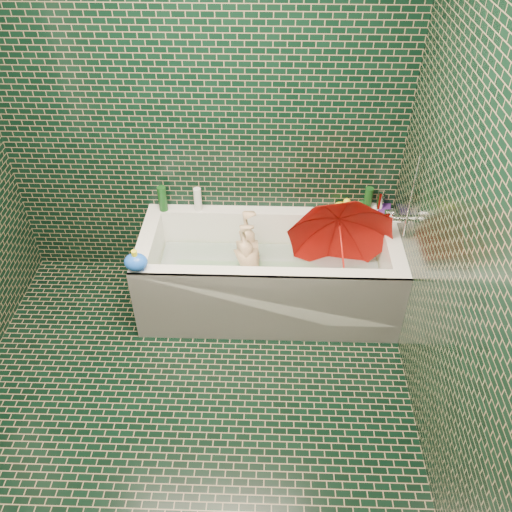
{
  "coord_description": "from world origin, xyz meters",
  "views": [
    {
      "loc": [
        0.45,
        -1.74,
        2.69
      ],
      "look_at": [
        0.37,
        0.82,
        0.57
      ],
      "focal_mm": 38.0,
      "sensor_mm": 36.0,
      "label": 1
    }
  ],
  "objects_px": {
    "rubber_duck": "(342,206)",
    "bath_toy": "(136,262)",
    "umbrella": "(342,251)",
    "bathtub": "(269,280)",
    "child": "(251,269)"
  },
  "relations": [
    {
      "from": "child",
      "to": "rubber_duck",
      "type": "height_order",
      "value": "rubber_duck"
    },
    {
      "from": "bathtub",
      "to": "rubber_duck",
      "type": "xyz_separation_m",
      "value": [
        0.49,
        0.34,
        0.39
      ]
    },
    {
      "from": "child",
      "to": "bathtub",
      "type": "bearing_deg",
      "value": 98.33
    },
    {
      "from": "bath_toy",
      "to": "child",
      "type": "bearing_deg",
      "value": 34.38
    },
    {
      "from": "bathtub",
      "to": "rubber_duck",
      "type": "relative_size",
      "value": 13.72
    },
    {
      "from": "child",
      "to": "umbrella",
      "type": "height_order",
      "value": "umbrella"
    },
    {
      "from": "rubber_duck",
      "to": "bath_toy",
      "type": "distance_m",
      "value": 1.44
    },
    {
      "from": "bath_toy",
      "to": "rubber_duck",
      "type": "bearing_deg",
      "value": 36.6
    },
    {
      "from": "bathtub",
      "to": "child",
      "type": "height_order",
      "value": "bathtub"
    },
    {
      "from": "child",
      "to": "bath_toy",
      "type": "xyz_separation_m",
      "value": [
        -0.67,
        -0.31,
        0.3
      ]
    },
    {
      "from": "umbrella",
      "to": "rubber_duck",
      "type": "xyz_separation_m",
      "value": [
        0.03,
        0.41,
        0.06
      ]
    },
    {
      "from": "umbrella",
      "to": "bath_toy",
      "type": "distance_m",
      "value": 1.28
    },
    {
      "from": "umbrella",
      "to": "bath_toy",
      "type": "bearing_deg",
      "value": -167.35
    },
    {
      "from": "umbrella",
      "to": "bath_toy",
      "type": "height_order",
      "value": "umbrella"
    },
    {
      "from": "child",
      "to": "bath_toy",
      "type": "distance_m",
      "value": 0.8
    }
  ]
}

